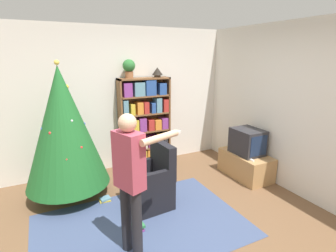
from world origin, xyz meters
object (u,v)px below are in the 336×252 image
object	(u,v)px
bookshelf	(145,124)
potted_plant	(129,67)
armchair	(151,185)
table_lamp	(157,72)
standing_person	(130,175)
christmas_tree	(64,128)
television	(248,142)

from	to	relation	value
bookshelf	potted_plant	distance (m)	1.08
potted_plant	armchair	bearing A→B (deg)	-97.60
potted_plant	table_lamp	bearing A→B (deg)	0.00
bookshelf	standing_person	size ratio (longest dim) A/B	1.09
armchair	christmas_tree	bearing A→B (deg)	-131.30
bookshelf	television	xyz separation A→B (m)	(1.41, -1.26, -0.19)
christmas_tree	potted_plant	world-z (taller)	christmas_tree
bookshelf	television	bearing A→B (deg)	-41.82
armchair	standing_person	world-z (taller)	standing_person
bookshelf	potted_plant	xyz separation A→B (m)	(-0.27, 0.01, 1.05)
television	potted_plant	size ratio (longest dim) A/B	1.61
armchair	table_lamp	xyz separation A→B (m)	(0.73, 1.39, 1.48)
bookshelf	potted_plant	size ratio (longest dim) A/B	5.17
bookshelf	table_lamp	bearing A→B (deg)	1.27
television	potted_plant	world-z (taller)	potted_plant
armchair	table_lamp	distance (m)	2.16
bookshelf	standing_person	world-z (taller)	bookshelf
christmas_tree	armchair	xyz separation A→B (m)	(1.02, -0.78, -0.77)
television	table_lamp	distance (m)	2.05
bookshelf	table_lamp	size ratio (longest dim) A/B	8.50
christmas_tree	bookshelf	bearing A→B (deg)	22.47
christmas_tree	armchair	size ratio (longest dim) A/B	2.22
bookshelf	armchair	xyz separation A→B (m)	(-0.45, -1.39, -0.52)
bookshelf	potted_plant	world-z (taller)	potted_plant
christmas_tree	table_lamp	world-z (taller)	christmas_tree
armchair	standing_person	distance (m)	1.12
christmas_tree	armchair	distance (m)	1.49
standing_person	potted_plant	world-z (taller)	potted_plant
television	potted_plant	distance (m)	2.44
armchair	standing_person	size ratio (longest dim) A/B	0.59
television	table_lamp	bearing A→B (deg)	131.84
television	potted_plant	xyz separation A→B (m)	(-1.67, 1.26, 1.24)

